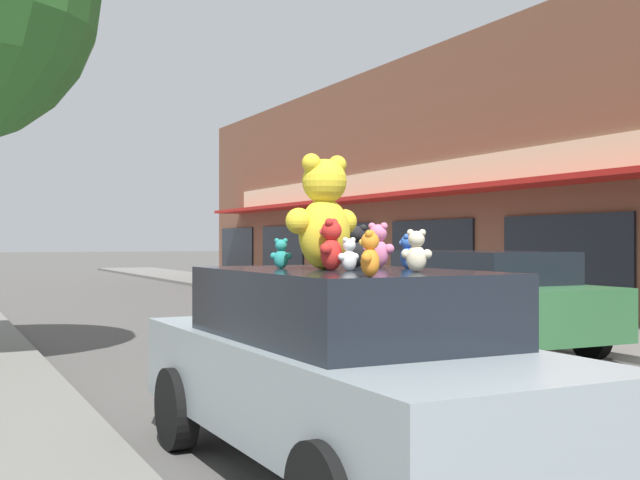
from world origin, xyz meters
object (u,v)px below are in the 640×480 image
at_px(teddy_bear_red, 331,245).
at_px(teddy_bear_giant, 324,214).
at_px(teddy_bear_blue, 407,252).
at_px(teddy_bear_purple, 329,254).
at_px(teddy_bear_orange, 370,254).
at_px(teddy_bear_cream, 416,251).
at_px(teddy_bear_teal, 281,254).
at_px(plush_art_car, 344,367).
at_px(teddy_bear_pink, 378,246).
at_px(parked_car_far_center, 481,297).
at_px(teddy_bear_black, 358,246).
at_px(teddy_bear_white, 349,255).

bearing_deg(teddy_bear_red, teddy_bear_giant, -150.29).
distance_m(teddy_bear_blue, teddy_bear_purple, 0.73).
bearing_deg(teddy_bear_orange, teddy_bear_red, -154.75).
xyz_separation_m(teddy_bear_cream, teddy_bear_teal, (-0.59, 1.05, -0.03)).
bearing_deg(teddy_bear_blue, plush_art_car, -44.59).
bearing_deg(teddy_bear_pink, teddy_bear_teal, 37.10).
bearing_deg(parked_car_far_center, teddy_bear_teal, -139.52).
relative_size(teddy_bear_giant, teddy_bear_blue, 3.21).
bearing_deg(teddy_bear_black, teddy_bear_orange, 116.20).
height_order(teddy_bear_pink, teddy_bear_black, teddy_bear_pink).
relative_size(teddy_bear_red, teddy_bear_orange, 1.35).
relative_size(teddy_bear_white, teddy_bear_purple, 1.13).
xyz_separation_m(plush_art_car, teddy_bear_teal, (-0.33, 0.44, 0.86)).
xyz_separation_m(plush_art_car, teddy_bear_purple, (0.20, 0.64, 0.85)).
bearing_deg(teddy_bear_red, plush_art_car, 168.64).
xyz_separation_m(teddy_bear_red, teddy_bear_pink, (0.62, 0.38, -0.01)).
bearing_deg(teddy_bear_giant, teddy_bear_white, 82.56).
xyz_separation_m(plush_art_car, teddy_bear_white, (-0.08, -0.23, 0.86)).
relative_size(teddy_bear_teal, teddy_bear_purple, 1.10).
xyz_separation_m(teddy_bear_cream, teddy_bear_blue, (0.33, 0.65, -0.01)).
distance_m(teddy_bear_teal, teddy_bear_pink, 0.80).
bearing_deg(plush_art_car, teddy_bear_cream, -68.71).
relative_size(teddy_bear_cream, teddy_bear_blue, 1.10).
distance_m(plush_art_car, teddy_bear_purple, 1.08).
height_order(teddy_bear_giant, teddy_bear_black, teddy_bear_giant).
bearing_deg(teddy_bear_black, parked_car_far_center, -83.45).
xyz_separation_m(teddy_bear_blue, teddy_bear_red, (-0.75, -0.14, 0.05)).
xyz_separation_m(teddy_bear_blue, teddy_bear_orange, (-1.01, -1.18, 0.00)).
relative_size(plush_art_car, parked_car_far_center, 0.98).
relative_size(teddy_bear_cream, teddy_bear_purple, 1.39).
bearing_deg(teddy_bear_white, teddy_bear_teal, -79.09).
bearing_deg(teddy_bear_teal, teddy_bear_giant, 157.50).
distance_m(teddy_bear_giant, teddy_bear_white, 0.48).
xyz_separation_m(teddy_bear_red, teddy_bear_purple, (0.36, 0.76, -0.08)).
bearing_deg(parked_car_far_center, teddy_bear_purple, -137.95).
bearing_deg(teddy_bear_pink, plush_art_car, 79.93).
xyz_separation_m(teddy_bear_giant, teddy_bear_purple, (0.29, 0.50, -0.32)).
distance_m(teddy_bear_giant, teddy_bear_teal, 0.49).
bearing_deg(teddy_bear_giant, teddy_bear_red, 64.67).
height_order(teddy_bear_red, teddy_bear_orange, teddy_bear_red).
distance_m(plush_art_car, teddy_bear_giant, 1.18).
distance_m(teddy_bear_cream, teddy_bear_purple, 1.26).
xyz_separation_m(teddy_bear_teal, parked_car_far_center, (5.56, 4.74, -0.82)).
bearing_deg(teddy_bear_black, teddy_bear_cream, 134.90).
bearing_deg(teddy_bear_cream, teddy_bear_red, -7.58).
bearing_deg(teddy_bear_purple, parked_car_far_center, -84.59).
distance_m(teddy_bear_purple, teddy_bear_orange, 1.90).
distance_m(teddy_bear_white, teddy_bear_black, 0.90).
height_order(teddy_bear_white, teddy_bear_orange, teddy_bear_orange).
bearing_deg(teddy_bear_pink, teddy_bear_white, 92.53).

